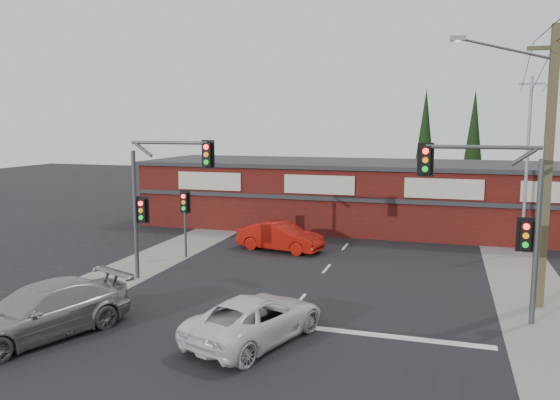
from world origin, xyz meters
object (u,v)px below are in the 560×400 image
(silver_suv, at_px, (41,311))
(utility_pole, at_px, (544,159))
(white_suv, at_px, (256,318))
(shop_building, at_px, (348,193))
(red_sedan, at_px, (280,236))

(silver_suv, height_order, utility_pole, utility_pole)
(white_suv, distance_m, shop_building, 19.99)
(red_sedan, relative_size, utility_pole, 0.46)
(silver_suv, xyz_separation_m, red_sedan, (3.69, 13.48, -0.07))
(white_suv, distance_m, silver_suv, 6.70)
(shop_building, bearing_deg, red_sedan, -104.58)
(white_suv, bearing_deg, red_sedan, -57.59)
(red_sedan, bearing_deg, utility_pole, -106.26)
(shop_building, relative_size, utility_pole, 2.73)
(red_sedan, xyz_separation_m, shop_building, (2.12, 8.16, 1.38))
(white_suv, distance_m, utility_pole, 11.53)
(white_suv, bearing_deg, utility_pole, -126.61)
(white_suv, xyz_separation_m, silver_suv, (-6.48, -1.71, 0.13))
(silver_suv, bearing_deg, red_sedan, 97.00)
(silver_suv, relative_size, utility_pole, 0.56)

